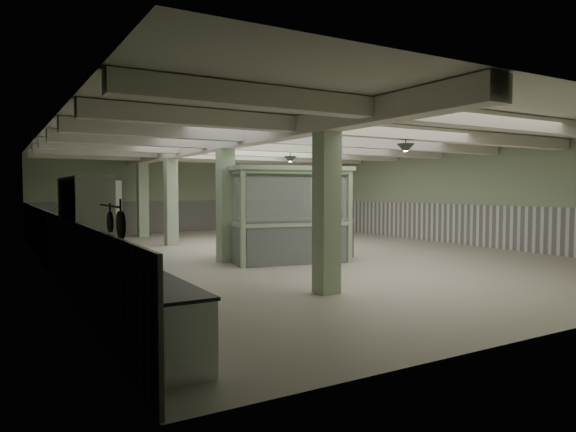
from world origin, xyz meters
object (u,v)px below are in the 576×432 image
prep_counter (131,302)px  guard_booth (282,198)px  filing_cabinet (343,238)px  walkin_cooler (86,233)px

prep_counter → guard_booth: size_ratio=1.21×
filing_cabinet → walkin_cooler: bearing=-169.4°
guard_booth → filing_cabinet: size_ratio=3.22×
prep_counter → walkin_cooler: walkin_cooler is taller
prep_counter → guard_booth: guard_booth is taller
walkin_cooler → filing_cabinet: 7.90m
prep_counter → walkin_cooler: (-0.08, 3.34, 0.74)m
filing_cabinet → prep_counter: bearing=-148.6°
guard_booth → filing_cabinet: (1.85, -0.50, -1.22)m
walkin_cooler → filing_cabinet: walkin_cooler is taller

